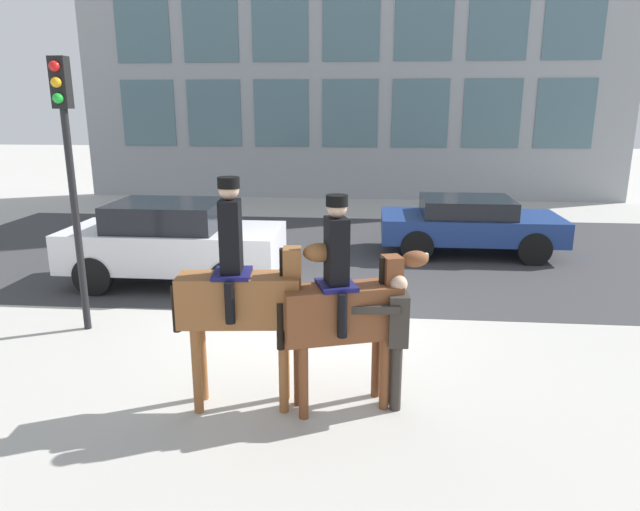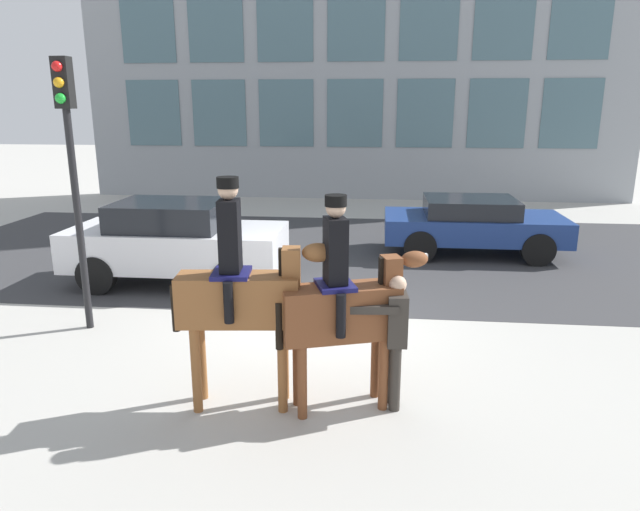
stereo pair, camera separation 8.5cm
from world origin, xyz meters
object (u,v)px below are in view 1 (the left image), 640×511
Objects in this scene: pedestrian_bystander at (396,331)px; traffic_light at (68,154)px; mounted_horse_lead at (242,293)px; street_car_far_lane at (469,223)px; mounted_horse_companion at (345,304)px; street_car_near_lane at (173,241)px.

pedestrian_bystander is 5.46m from traffic_light.
mounted_horse_lead reaches higher than street_car_far_lane.
mounted_horse_companion reaches higher than pedestrian_bystander.
mounted_horse_lead is at bearing -116.38° from street_car_far_lane.
pedestrian_bystander is (1.73, 0.13, -0.46)m from mounted_horse_lead.
traffic_light is (-6.74, -5.38, 2.01)m from street_car_far_lane.
mounted_horse_lead is 1.68× the size of pedestrian_bystander.
street_car_near_lane reaches higher than pedestrian_bystander.
mounted_horse_lead reaches higher than pedestrian_bystander.
pedestrian_bystander is 0.39× the size of traffic_light.
pedestrian_bystander is at bearing -46.68° from street_car_near_lane.
pedestrian_bystander is at bearing -12.84° from mounted_horse_companion.
street_car_near_lane is (-4.17, 4.42, -0.09)m from pedestrian_bystander.
street_car_near_lane reaches higher than street_car_far_lane.
street_car_near_lane is 3.16m from traffic_light.
mounted_horse_lead is 1.07× the size of mounted_horse_companion.
mounted_horse_companion reaches higher than street_car_far_lane.
mounted_horse_lead is 0.65× the size of street_car_far_lane.
mounted_horse_companion is 7.85m from street_car_far_lane.
mounted_horse_companion is 5.75m from street_car_near_lane.
traffic_light is (-4.18, 2.02, 1.48)m from mounted_horse_companion.
street_car_far_lane is at bearing 57.66° from mounted_horse_lead.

